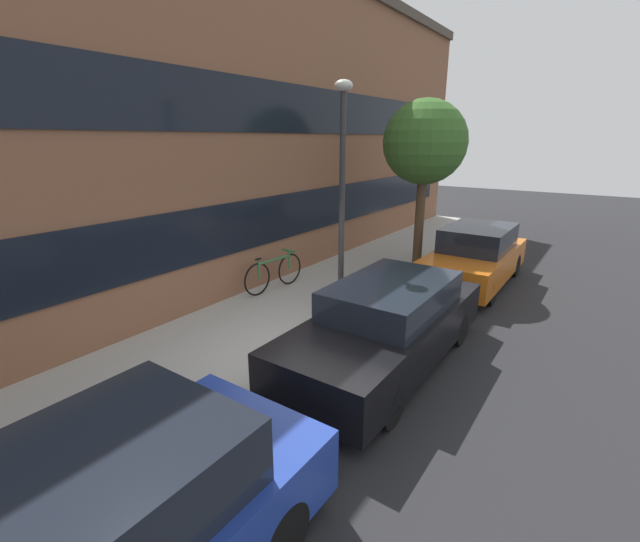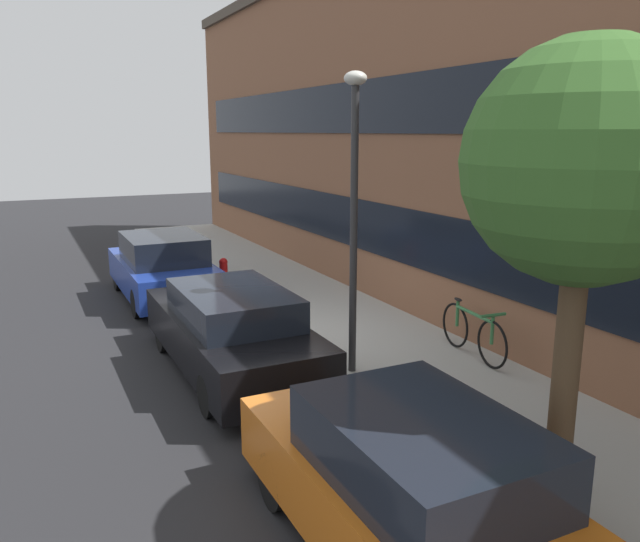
{
  "view_description": "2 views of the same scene",
  "coord_description": "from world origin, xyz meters",
  "px_view_note": "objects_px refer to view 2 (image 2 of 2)",
  "views": [
    {
      "loc": [
        -5.0,
        -3.73,
        3.53
      ],
      "look_at": [
        1.11,
        0.5,
        1.21
      ],
      "focal_mm": 24.0,
      "sensor_mm": 36.0,
      "label": 1
    },
    {
      "loc": [
        9.62,
        -3.84,
        3.69
      ],
      "look_at": [
        1.15,
        0.28,
        1.57
      ],
      "focal_mm": 35.0,
      "sensor_mm": 36.0,
      "label": 2
    }
  ],
  "objects_px": {
    "parked_car_blue": "(163,268)",
    "bicycle": "(473,332)",
    "lamp_post": "(354,192)",
    "fire_hydrant": "(224,272)",
    "parked_car_orange": "(413,491)",
    "parked_car_black": "(231,330)",
    "street_tree": "(585,167)"
  },
  "relations": [
    {
      "from": "parked_car_blue",
      "to": "bicycle",
      "type": "xyz_separation_m",
      "value": [
        6.24,
        3.57,
        -0.16
      ]
    },
    {
      "from": "lamp_post",
      "to": "parked_car_blue",
      "type": "bearing_deg",
      "value": -165.32
    },
    {
      "from": "bicycle",
      "to": "lamp_post",
      "type": "bearing_deg",
      "value": -93.57
    },
    {
      "from": "fire_hydrant",
      "to": "bicycle",
      "type": "xyz_separation_m",
      "value": [
        6.3,
        2.16,
        0.09
      ]
    },
    {
      "from": "parked_car_blue",
      "to": "bicycle",
      "type": "height_order",
      "value": "parked_car_blue"
    },
    {
      "from": "parked_car_orange",
      "to": "lamp_post",
      "type": "distance_m",
      "value": 4.69
    },
    {
      "from": "parked_car_blue",
      "to": "parked_car_black",
      "type": "xyz_separation_m",
      "value": [
        4.84,
        0.0,
        -0.04
      ]
    },
    {
      "from": "street_tree",
      "to": "bicycle",
      "type": "bearing_deg",
      "value": 151.24
    },
    {
      "from": "parked_car_blue",
      "to": "parked_car_black",
      "type": "distance_m",
      "value": 4.84
    },
    {
      "from": "parked_car_blue",
      "to": "street_tree",
      "type": "distance_m",
      "value": 10.36
    },
    {
      "from": "bicycle",
      "to": "lamp_post",
      "type": "xyz_separation_m",
      "value": [
        -0.33,
        -2.02,
        2.29
      ]
    },
    {
      "from": "parked_car_orange",
      "to": "street_tree",
      "type": "bearing_deg",
      "value": -93.88
    },
    {
      "from": "parked_car_blue",
      "to": "street_tree",
      "type": "height_order",
      "value": "street_tree"
    },
    {
      "from": "fire_hydrant",
      "to": "lamp_post",
      "type": "relative_size",
      "value": 0.15
    },
    {
      "from": "bicycle",
      "to": "street_tree",
      "type": "xyz_separation_m",
      "value": [
        3.64,
        -2.0,
        2.84
      ]
    },
    {
      "from": "parked_car_black",
      "to": "parked_car_blue",
      "type": "bearing_deg",
      "value": 0.0
    },
    {
      "from": "parked_car_blue",
      "to": "street_tree",
      "type": "bearing_deg",
      "value": -170.97
    },
    {
      "from": "parked_car_orange",
      "to": "bicycle",
      "type": "relative_size",
      "value": 2.27
    },
    {
      "from": "street_tree",
      "to": "lamp_post",
      "type": "height_order",
      "value": "lamp_post"
    },
    {
      "from": "parked_car_blue",
      "to": "fire_hydrant",
      "type": "bearing_deg",
      "value": -87.63
    },
    {
      "from": "bicycle",
      "to": "street_tree",
      "type": "bearing_deg",
      "value": -23.06
    },
    {
      "from": "parked_car_orange",
      "to": "fire_hydrant",
      "type": "xyz_separation_m",
      "value": [
        -9.84,
        1.41,
        -0.23
      ]
    },
    {
      "from": "lamp_post",
      "to": "parked_car_orange",
      "type": "bearing_deg",
      "value": -21.82
    },
    {
      "from": "parked_car_blue",
      "to": "bicycle",
      "type": "relative_size",
      "value": 2.27
    },
    {
      "from": "fire_hydrant",
      "to": "street_tree",
      "type": "bearing_deg",
      "value": 0.94
    },
    {
      "from": "parked_car_blue",
      "to": "fire_hydrant",
      "type": "xyz_separation_m",
      "value": [
        -0.06,
        1.41,
        -0.24
      ]
    },
    {
      "from": "parked_car_black",
      "to": "parked_car_orange",
      "type": "distance_m",
      "value": 4.94
    },
    {
      "from": "fire_hydrant",
      "to": "street_tree",
      "type": "height_order",
      "value": "street_tree"
    },
    {
      "from": "parked_car_blue",
      "to": "street_tree",
      "type": "xyz_separation_m",
      "value": [
        9.88,
        1.57,
        2.68
      ]
    },
    {
      "from": "parked_car_blue",
      "to": "lamp_post",
      "type": "xyz_separation_m",
      "value": [
        5.91,
        1.55,
        2.13
      ]
    },
    {
      "from": "parked_car_black",
      "to": "street_tree",
      "type": "relative_size",
      "value": 1.03
    },
    {
      "from": "fire_hydrant",
      "to": "lamp_post",
      "type": "bearing_deg",
      "value": 1.36
    }
  ]
}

